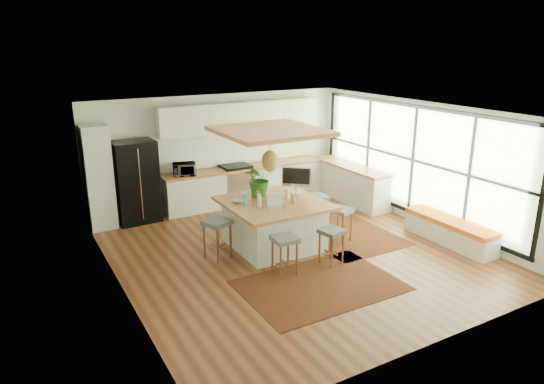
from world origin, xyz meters
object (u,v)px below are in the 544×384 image
stool_left_side (218,241)px  laptop (276,202)px  fridge (135,181)px  monitor (296,181)px  microwave (184,168)px  island_plant (259,182)px  island (274,224)px  stool_near_right (331,245)px  stool_right_front (340,225)px  stool_near_left (285,255)px  stool_right_back (316,212)px

stool_left_side → laptop: (1.05, -0.37, 0.70)m
fridge → monitor: (2.63, -2.52, 0.26)m
fridge → microwave: size_ratio=3.53×
microwave → island_plant: island_plant is taller
fridge → island: size_ratio=0.99×
stool_near_right → stool_right_front: bearing=44.2°
stool_near_left → stool_right_front: (1.73, 0.69, 0.00)m
stool_right_front → microwave: microwave is taller
island → stool_left_side: bearing=179.3°
fridge → stool_right_back: size_ratio=2.51×
island → stool_right_front: island is taller
island → microwave: size_ratio=3.56×
fridge → stool_near_left: fridge is taller
fridge → island: (1.97, -2.76, -0.46)m
stool_right_back → stool_left_side: 2.53m
fridge → monitor: bearing=-46.4°
stool_right_front → stool_near_left: bearing=-158.2°
fridge → stool_right_back: bearing=-38.2°
stool_right_front → stool_near_right: bearing=-135.8°
island → stool_near_left: island is taller
stool_right_front → fridge: bearing=135.3°
stool_right_front → stool_right_back: stool_right_back is taller
fridge → island_plant: 2.96m
stool_right_back → stool_left_side: size_ratio=0.96×
stool_near_right → monitor: size_ratio=1.10×
monitor → fridge: bearing=176.2°
stool_near_right → laptop: laptop is taller
stool_near_right → monitor: (0.15, 1.44, 0.83)m
stool_right_back → island_plant: (-1.34, 0.12, 0.85)m
stool_right_back → laptop: size_ratio=2.30×
microwave → stool_left_side: bearing=-82.3°
stool_right_front → stool_left_side: (-2.48, 0.47, 0.00)m
monitor → microwave: size_ratio=1.16×
fridge → island_plant: (1.93, -2.22, 0.28)m
fridge → laptop: bearing=-62.3°
monitor → microwave: (-1.50, 2.48, -0.09)m
island → stool_left_side: (-1.20, 0.01, -0.11)m
microwave → island_plant: 2.33m
island → microwave: 2.91m
monitor → stool_right_front: bearing=-8.2°
stool_near_left → stool_right_front: size_ratio=0.98×
stool_near_left → laptop: size_ratio=2.17×
monitor → stool_right_back: bearing=55.1°
stool_near_left → stool_right_back: (1.74, 1.56, 0.00)m
laptop → monitor: monitor is taller
stool_right_front → microwave: bearing=123.8°
fridge → island_plant: bearing=-51.6°
monitor → island_plant: size_ratio=0.86×
fridge → stool_near_left: (1.53, -3.91, -0.57)m
stool_right_front → stool_right_back: 0.87m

